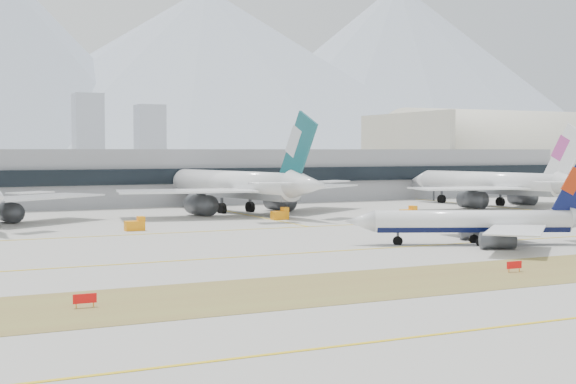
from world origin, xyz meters
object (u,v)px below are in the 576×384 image
taxiing_airliner (482,223)px  widebody_cathay (239,187)px  terminal (111,176)px  hangar (501,188)px  widebody_china_air (495,185)px

taxiing_airliner → widebody_cathay: bearing=-58.0°
widebody_cathay → terminal: size_ratio=0.23×
widebody_cathay → terminal: 51.25m
terminal → hangar: 156.05m
taxiing_airliner → terminal: terminal is taller
widebody_china_air → terminal: size_ratio=0.21×
terminal → widebody_cathay: bearing=-68.1°
widebody_cathay → widebody_china_air: widebody_cathay is taller
widebody_china_air → hangar: 101.53m
widebody_china_air → hangar: size_ratio=0.65×
hangar → taxiing_airliner: bearing=-131.1°
terminal → hangar: size_ratio=3.08×
taxiing_airliner → widebody_cathay: (-11.01, 74.75, 2.78)m
widebody_cathay → terminal: (-19.15, 47.52, 1.29)m
terminal → hangar: hangar is taller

